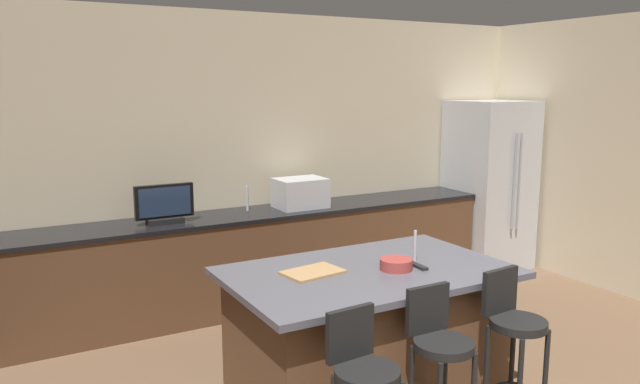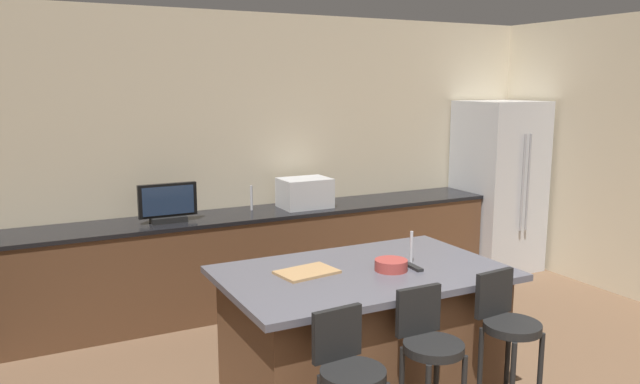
% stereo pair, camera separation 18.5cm
% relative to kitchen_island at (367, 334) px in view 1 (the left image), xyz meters
% --- Properties ---
extents(wall_back, '(7.17, 0.12, 2.80)m').
position_rel_kitchen_island_xyz_m(wall_back, '(0.10, 2.41, 0.93)').
color(wall_back, beige).
rests_on(wall_back, ground_plane).
extents(counter_back, '(4.96, 0.62, 0.92)m').
position_rel_kitchen_island_xyz_m(counter_back, '(0.07, 2.03, -0.01)').
color(counter_back, brown).
rests_on(counter_back, ground_plane).
extents(kitchen_island, '(1.85, 1.16, 0.92)m').
position_rel_kitchen_island_xyz_m(kitchen_island, '(0.00, 0.00, 0.00)').
color(kitchen_island, black).
rests_on(kitchen_island, ground_plane).
extents(refrigerator, '(0.81, 0.82, 1.93)m').
position_rel_kitchen_island_xyz_m(refrigerator, '(2.97, 1.94, 0.50)').
color(refrigerator, '#B7BABF').
rests_on(refrigerator, ground_plane).
extents(microwave, '(0.48, 0.36, 0.29)m').
position_rel_kitchen_island_xyz_m(microwave, '(0.55, 2.03, 0.60)').
color(microwave, '#B7BABF').
rests_on(microwave, counter_back).
extents(tv_monitor, '(0.51, 0.16, 0.34)m').
position_rel_kitchen_island_xyz_m(tv_monitor, '(-0.81, 1.98, 0.61)').
color(tv_monitor, black).
rests_on(tv_monitor, counter_back).
extents(sink_faucet_back, '(0.02, 0.02, 0.24)m').
position_rel_kitchen_island_xyz_m(sink_faucet_back, '(0.03, 2.13, 0.57)').
color(sink_faucet_back, '#B2B2B7').
rests_on(sink_faucet_back, counter_back).
extents(sink_faucet_island, '(0.02, 0.02, 0.22)m').
position_rel_kitchen_island_xyz_m(sink_faucet_island, '(0.38, 0.00, 0.56)').
color(sink_faucet_island, '#B2B2B7').
rests_on(sink_faucet_island, kitchen_island).
extents(bar_stool_center, '(0.34, 0.34, 0.99)m').
position_rel_kitchen_island_xyz_m(bar_stool_center, '(0.00, -0.73, 0.13)').
color(bar_stool_center, black).
rests_on(bar_stool_center, ground_plane).
extents(bar_stool_right, '(0.34, 0.35, 1.01)m').
position_rel_kitchen_island_xyz_m(bar_stool_right, '(0.56, -0.74, 0.14)').
color(bar_stool_right, black).
rests_on(bar_stool_right, ground_plane).
extents(fruit_bowl, '(0.22, 0.22, 0.07)m').
position_rel_kitchen_island_xyz_m(fruit_bowl, '(0.16, -0.09, 0.48)').
color(fruit_bowl, '#993833').
rests_on(fruit_bowl, kitchen_island).
extents(cell_phone, '(0.14, 0.16, 0.01)m').
position_rel_kitchen_island_xyz_m(cell_phone, '(0.26, 0.09, 0.45)').
color(cell_phone, black).
rests_on(cell_phone, kitchen_island).
extents(tv_remote, '(0.05, 0.17, 0.02)m').
position_rel_kitchen_island_xyz_m(tv_remote, '(0.32, -0.12, 0.46)').
color(tv_remote, black).
rests_on(tv_remote, kitchen_island).
extents(cutting_board, '(0.41, 0.30, 0.02)m').
position_rel_kitchen_island_xyz_m(cutting_board, '(-0.36, 0.10, 0.46)').
color(cutting_board, '#A87F51').
rests_on(cutting_board, kitchen_island).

